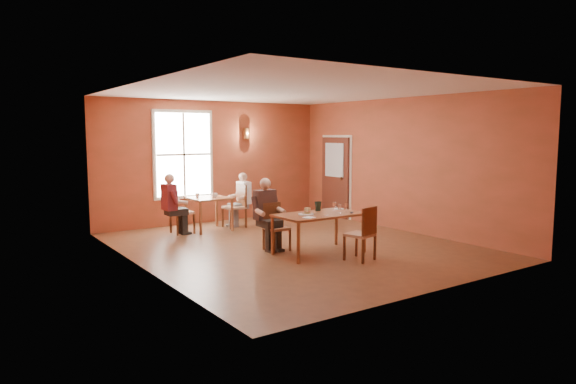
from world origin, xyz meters
TOP-DOWN VIEW (x-y plane):
  - ground at (0.00, 0.00)m, footprint 6.00×7.00m
  - wall_back at (0.00, 3.50)m, footprint 6.00×0.04m
  - wall_front at (0.00, -3.50)m, footprint 6.00×0.04m
  - wall_left at (-3.00, 0.00)m, footprint 0.04×7.00m
  - wall_right at (3.00, 0.00)m, footprint 0.04×7.00m
  - ceiling at (0.00, 0.00)m, footprint 6.00×7.00m
  - window at (-0.80, 3.45)m, footprint 1.36×0.10m
  - door at (2.94, 2.30)m, footprint 0.12×1.04m
  - wall_sconce at (0.90, 3.40)m, footprint 0.16×0.16m
  - main_table at (0.02, -0.77)m, footprint 1.58×0.89m
  - chair_diner_main at (-0.48, -0.12)m, footprint 0.40×0.40m
  - diner_main at (-0.48, -0.15)m, footprint 0.53×0.53m
  - chair_empty at (0.30, -1.57)m, footprint 0.51×0.51m
  - plate_food at (-0.26, -0.75)m, footprint 0.31×0.31m
  - sandwich at (-0.19, -0.70)m, footprint 0.10×0.10m
  - goblet_a at (0.49, -0.65)m, footprint 0.07×0.07m
  - goblet_b at (0.61, -0.85)m, footprint 0.09×0.09m
  - goblet_c at (0.37, -0.94)m, footprint 0.08×0.08m
  - menu_stand at (0.19, -0.52)m, footprint 0.11×0.06m
  - knife at (-0.06, -1.05)m, footprint 0.20×0.05m
  - napkin at (-0.40, -1.03)m, footprint 0.21×0.21m
  - side_plate at (0.68, -0.55)m, footprint 0.23×0.23m
  - sunglasses at (0.57, -1.04)m, footprint 0.12×0.11m
  - second_table at (-0.63, 2.48)m, footprint 0.86×0.86m
  - chair_diner_white at (0.02, 2.48)m, footprint 0.44×0.44m
  - diner_white at (0.05, 2.48)m, footprint 0.49×0.49m
  - chair_diner_maroon at (-1.28, 2.48)m, footprint 0.43×0.43m
  - diner_maroon at (-1.31, 2.48)m, footprint 0.52×0.52m
  - cup_a at (-0.52, 2.39)m, footprint 0.15×0.15m
  - cup_b at (-0.85, 2.61)m, footprint 0.11×0.11m

SIDE VIEW (x-z plane):
  - ground at x=0.00m, z-range -0.01..0.01m
  - main_table at x=0.02m, z-range 0.00..0.74m
  - second_table at x=-0.63m, z-range 0.00..0.76m
  - chair_diner_main at x=-0.48m, z-range 0.00..0.89m
  - chair_empty at x=0.30m, z-range 0.00..0.95m
  - chair_diner_maroon at x=-1.28m, z-range 0.00..0.98m
  - chair_diner_white at x=0.02m, z-range 0.00..1.01m
  - diner_white at x=0.05m, z-range 0.00..1.23m
  - diner_maroon at x=-1.31m, z-range 0.00..1.30m
  - diner_main at x=-0.48m, z-range 0.00..1.31m
  - knife at x=-0.06m, z-range 0.74..0.75m
  - napkin at x=-0.40m, z-range 0.74..0.75m
  - side_plate at x=0.68m, z-range 0.74..0.76m
  - sunglasses at x=0.57m, z-range 0.74..0.76m
  - plate_food at x=-0.26m, z-range 0.74..0.78m
  - sandwich at x=-0.19m, z-range 0.74..0.84m
  - cup_b at x=-0.85m, z-range 0.76..0.85m
  - cup_a at x=-0.52m, z-range 0.76..0.86m
  - goblet_a at x=0.49m, z-range 0.74..0.92m
  - goblet_b at x=0.61m, z-range 0.74..0.92m
  - goblet_c at x=0.37m, z-range 0.74..0.92m
  - menu_stand at x=0.19m, z-range 0.74..0.93m
  - door at x=2.94m, z-range 0.00..2.10m
  - wall_back at x=0.00m, z-range 0.00..3.00m
  - wall_front at x=0.00m, z-range 0.00..3.00m
  - wall_left at x=-3.00m, z-range 0.00..3.00m
  - wall_right at x=3.00m, z-range 0.00..3.00m
  - window at x=-0.80m, z-range 0.72..2.68m
  - wall_sconce at x=0.90m, z-range 2.06..2.34m
  - ceiling at x=0.00m, z-range 2.98..3.02m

